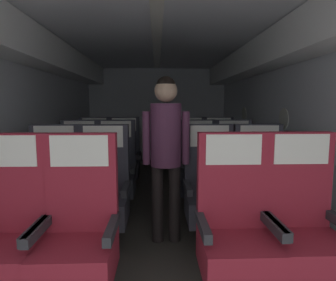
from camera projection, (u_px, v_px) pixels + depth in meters
ground at (158, 209)px, 3.63m from camera, size 3.40×6.90×0.02m
fuselage_shell at (157, 82)px, 3.68m from camera, size 3.28×6.55×2.18m
seat_a_left_window at (6, 237)px, 1.80m from camera, size 0.49×0.47×1.10m
seat_a_left_aisle at (79, 236)px, 1.80m from camera, size 0.49×0.47×1.10m
seat_a_right_aisle at (304, 231)px, 1.88m from camera, size 0.49×0.47×1.10m
seat_a_right_window at (236, 233)px, 1.86m from camera, size 0.49×0.47×1.10m
seat_b_left_window at (54, 195)px, 2.65m from camera, size 0.49×0.47×1.10m
seat_b_left_aisle at (103, 195)px, 2.65m from camera, size 0.49×0.47×1.10m
seat_b_right_aisle at (261, 193)px, 2.70m from camera, size 0.49×0.47×1.10m
seat_b_right_window at (211, 193)px, 2.70m from camera, size 0.49×0.47×1.10m
seat_c_left_window at (79, 173)px, 3.48m from camera, size 0.49×0.47×1.10m
seat_c_left_aisle at (116, 173)px, 3.50m from camera, size 0.49×0.47×1.10m
seat_c_right_aisle at (235, 172)px, 3.55m from camera, size 0.49×0.47×1.10m
seat_c_right_window at (198, 172)px, 3.56m from camera, size 0.49×0.47×1.10m
seat_d_left_window at (94, 160)px, 4.34m from camera, size 0.49×0.47×1.10m
seat_d_left_aisle at (124, 160)px, 4.36m from camera, size 0.49×0.47×1.10m
seat_d_right_aisle at (219, 159)px, 4.41m from camera, size 0.49×0.47×1.10m
seat_d_right_window at (190, 159)px, 4.39m from camera, size 0.49×0.47×1.10m
flight_attendant at (166, 143)px, 2.64m from camera, size 0.43×0.28×1.54m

